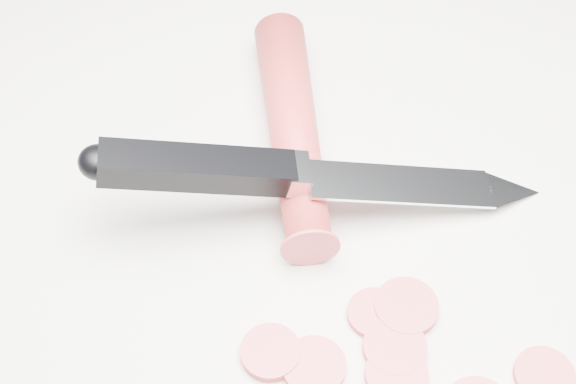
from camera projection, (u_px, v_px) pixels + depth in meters
name	position (u px, v px, depth m)	size (l,w,h in m)	color
ground	(374.00, 256.00, 0.51)	(2.40, 2.40, 0.00)	silver
carrot	(293.00, 129.00, 0.55)	(0.03, 0.03, 0.20)	red
carrot_slice_0	(314.00, 366.00, 0.46)	(0.04, 0.04, 0.01)	#D04348
carrot_slice_2	(396.00, 375.00, 0.46)	(0.04, 0.04, 0.01)	#D04348
carrot_slice_3	(375.00, 313.00, 0.49)	(0.03, 0.03, 0.01)	#D04348
carrot_slice_4	(406.00, 307.00, 0.49)	(0.04, 0.04, 0.01)	#D04348
carrot_slice_5	(270.00, 352.00, 0.47)	(0.04, 0.04, 0.01)	#D04348
carrot_slice_6	(395.00, 347.00, 0.47)	(0.04, 0.04, 0.01)	#D04348
carrot_slice_7	(544.00, 375.00, 0.46)	(0.04, 0.04, 0.01)	#D04348
kitchen_knife	(324.00, 172.00, 0.50)	(0.30, 0.09, 0.08)	silver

